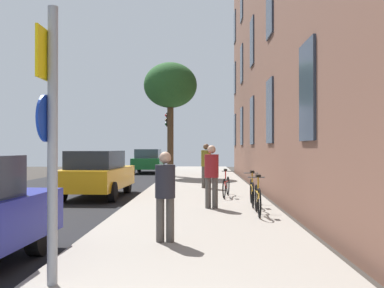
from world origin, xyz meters
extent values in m
plane|color=#332D28|center=(-2.40, 15.00, 0.00)|extent=(41.80, 41.80, 0.00)
cube|color=black|center=(-4.50, 15.00, 0.01)|extent=(7.00, 38.00, 0.01)
cube|color=gray|center=(1.10, 15.00, 0.06)|extent=(4.20, 38.00, 0.12)
cube|color=#2D3847|center=(3.42, 7.00, 2.95)|extent=(0.06, 1.24, 2.13)
cube|color=#2D3847|center=(3.42, 12.00, 2.95)|extent=(0.06, 1.24, 2.13)
cube|color=#2D3847|center=(3.42, 17.00, 2.95)|extent=(0.06, 1.24, 2.13)
cube|color=#2D3847|center=(3.42, 22.00, 2.95)|extent=(0.06, 1.24, 2.13)
cube|color=#2D3847|center=(3.42, 27.00, 2.95)|extent=(0.06, 1.24, 2.13)
cube|color=#2D3847|center=(3.42, 12.00, 6.50)|extent=(0.06, 1.24, 2.13)
cube|color=#2D3847|center=(3.42, 17.00, 6.50)|extent=(0.06, 1.24, 2.13)
cube|color=#2D3847|center=(3.42, 22.00, 6.50)|extent=(0.06, 1.24, 2.13)
cube|color=#2D3847|center=(3.42, 27.00, 6.50)|extent=(0.06, 1.24, 2.13)
cube|color=#2D3847|center=(3.42, 22.00, 10.05)|extent=(0.06, 1.24, 2.13)
cube|color=#2D3847|center=(3.42, 27.00, 10.05)|extent=(0.06, 1.24, 2.13)
cylinder|color=gray|center=(-0.59, 2.90, 1.77)|extent=(0.12, 0.12, 3.30)
cube|color=yellow|center=(-0.67, 2.90, 2.84)|extent=(0.03, 0.60, 0.60)
cylinder|color=#14339E|center=(-0.67, 2.90, 2.09)|extent=(0.03, 0.56, 0.56)
cylinder|color=black|center=(-0.64, 22.53, 1.97)|extent=(0.12, 0.12, 3.69)
cube|color=black|center=(-0.82, 22.53, 3.36)|extent=(0.20, 0.24, 0.80)
sphere|color=red|center=(-0.93, 22.53, 3.62)|extent=(0.16, 0.16, 0.16)
sphere|color=#523707|center=(-0.93, 22.53, 3.36)|extent=(0.16, 0.16, 0.16)
sphere|color=#083E11|center=(-0.93, 22.53, 3.10)|extent=(0.16, 0.16, 0.16)
cylinder|color=#4C3823|center=(-0.63, 21.76, 2.25)|extent=(0.36, 0.36, 4.25)
ellipsoid|color=#235123|center=(-0.63, 21.76, 5.27)|extent=(3.01, 3.01, 2.56)
torus|color=black|center=(2.55, 8.66, 0.47)|extent=(0.08, 0.69, 0.69)
torus|color=black|center=(2.49, 7.68, 0.47)|extent=(0.08, 0.69, 0.69)
cylinder|color=#C68C19|center=(2.52, 8.17, 0.65)|extent=(0.09, 0.83, 0.04)
cylinder|color=#C68C19|center=(2.51, 7.93, 0.57)|extent=(0.07, 0.51, 0.27)
cylinder|color=#C68C19|center=(2.51, 8.03, 0.91)|extent=(0.04, 0.04, 0.28)
cube|color=black|center=(2.51, 8.03, 1.07)|extent=(0.10, 0.24, 0.06)
cylinder|color=#4C4C4C|center=(2.55, 8.66, 0.99)|extent=(0.42, 0.05, 0.03)
torus|color=black|center=(2.61, 10.38, 0.47)|extent=(0.09, 0.69, 0.69)
torus|color=black|center=(2.54, 9.33, 0.47)|extent=(0.09, 0.69, 0.69)
cylinder|color=#C68C19|center=(2.58, 9.85, 0.66)|extent=(0.11, 0.90, 0.04)
cylinder|color=#C68C19|center=(2.56, 9.59, 0.57)|extent=(0.08, 0.54, 0.29)
cylinder|color=#C68C19|center=(2.57, 9.70, 0.91)|extent=(0.04, 0.04, 0.28)
cube|color=black|center=(2.57, 9.70, 1.07)|extent=(0.10, 0.24, 0.06)
cylinder|color=#4C4C4C|center=(2.61, 10.38, 0.99)|extent=(0.42, 0.06, 0.03)
torus|color=black|center=(2.06, 12.39, 0.44)|extent=(0.15, 0.63, 0.63)
torus|color=black|center=(1.88, 11.43, 0.44)|extent=(0.15, 0.63, 0.63)
cylinder|color=#B21E1E|center=(1.97, 11.91, 0.61)|extent=(0.19, 0.82, 0.04)
cylinder|color=#B21E1E|center=(1.92, 11.67, 0.53)|extent=(0.13, 0.50, 0.27)
cylinder|color=#B21E1E|center=(1.94, 11.77, 0.85)|extent=(0.04, 0.04, 0.28)
cube|color=black|center=(1.94, 11.77, 1.01)|extent=(0.10, 0.24, 0.06)
cylinder|color=#4C4C4C|center=(2.06, 12.39, 0.93)|extent=(0.42, 0.11, 0.03)
cylinder|color=#4C4742|center=(0.46, 5.19, 0.50)|extent=(0.14, 0.14, 0.76)
cylinder|color=#4C4742|center=(0.63, 5.19, 0.50)|extent=(0.14, 0.14, 0.76)
cylinder|color=#26262D|center=(0.54, 5.19, 1.16)|extent=(0.49, 0.49, 0.57)
sphere|color=tan|center=(0.54, 5.19, 1.57)|extent=(0.21, 0.21, 0.21)
cylinder|color=#4C4742|center=(1.34, 9.23, 0.53)|extent=(0.15, 0.15, 0.82)
cylinder|color=#4C4742|center=(1.52, 9.23, 0.53)|extent=(0.15, 0.15, 0.82)
cylinder|color=maroon|center=(1.43, 9.23, 1.25)|extent=(0.48, 0.48, 0.62)
sphere|color=tan|center=(1.43, 9.23, 1.69)|extent=(0.22, 0.22, 0.22)
cylinder|color=#4C4742|center=(1.23, 14.86, 0.55)|extent=(0.16, 0.16, 0.87)
cylinder|color=#4C4742|center=(1.43, 14.86, 0.55)|extent=(0.16, 0.16, 0.87)
cylinder|color=olive|center=(1.33, 14.86, 1.31)|extent=(0.49, 0.49, 0.65)
sphere|color=brown|center=(1.33, 14.86, 1.78)|extent=(0.23, 0.23, 0.23)
cylinder|color=black|center=(-1.46, 4.67, 0.33)|extent=(0.22, 0.64, 0.64)
cube|color=orange|center=(-2.49, 12.61, 0.68)|extent=(1.93, 4.22, 0.70)
cube|color=#1E232D|center=(-2.49, 12.40, 1.33)|extent=(1.58, 2.38, 0.60)
cylinder|color=black|center=(-3.30, 13.94, 0.33)|extent=(0.22, 0.64, 0.64)
cylinder|color=black|center=(-1.67, 13.94, 0.33)|extent=(0.22, 0.64, 0.64)
cylinder|color=black|center=(-3.30, 11.27, 0.33)|extent=(0.22, 0.64, 0.64)
cylinder|color=black|center=(-1.67, 11.27, 0.33)|extent=(0.22, 0.64, 0.64)
cube|color=#19662D|center=(-2.50, 26.71, 0.68)|extent=(1.90, 4.17, 0.70)
cube|color=#384756|center=(-2.50, 26.50, 1.33)|extent=(1.58, 2.34, 0.60)
cylinder|color=black|center=(-3.35, 28.03, 0.33)|extent=(0.22, 0.64, 0.64)
cylinder|color=black|center=(-1.65, 28.03, 0.33)|extent=(0.22, 0.64, 0.64)
cylinder|color=black|center=(-3.35, 25.38, 0.33)|extent=(0.22, 0.64, 0.64)
cylinder|color=black|center=(-1.65, 25.38, 0.33)|extent=(0.22, 0.64, 0.64)
camera|label=1|loc=(1.18, -2.06, 1.75)|focal=39.50mm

